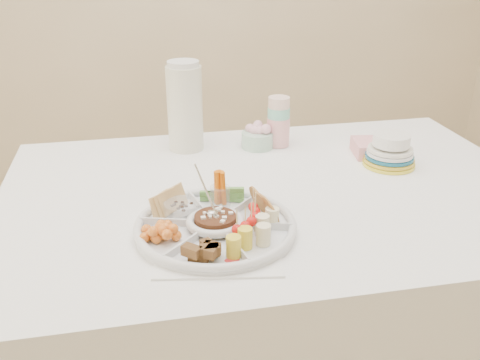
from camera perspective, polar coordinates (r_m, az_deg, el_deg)
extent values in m
cube|color=white|center=(1.70, 3.35, -12.52)|extent=(1.52, 1.02, 0.76)
cylinder|color=white|center=(1.28, -2.64, -4.75)|extent=(0.47, 0.47, 0.04)
cylinder|color=#432719|center=(1.27, -2.65, -4.45)|extent=(0.12, 0.12, 0.04)
cylinder|color=beige|center=(1.79, 4.14, 6.89)|extent=(0.09, 0.09, 0.21)
cylinder|color=silver|center=(1.75, -5.91, 7.93)|extent=(0.15, 0.15, 0.30)
cylinder|color=silver|center=(1.79, 1.88, 4.69)|extent=(0.12, 0.12, 0.08)
cube|color=pink|center=(1.79, 14.22, 3.35)|extent=(0.15, 0.14, 0.05)
cylinder|color=yellow|center=(1.70, 15.73, 3.11)|extent=(0.16, 0.16, 0.10)
cube|color=white|center=(1.16, -2.32, -9.17)|extent=(0.29, 0.14, 0.01)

